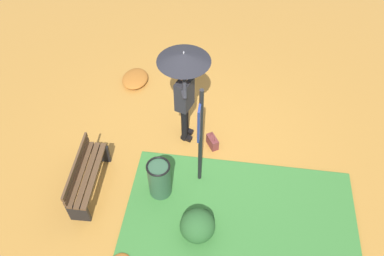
{
  "coord_description": "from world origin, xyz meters",
  "views": [
    {
      "loc": [
        -4.81,
        -0.64,
        6.11
      ],
      "look_at": [
        -0.28,
        -0.03,
        0.85
      ],
      "focal_mm": 36.06,
      "sensor_mm": 36.0,
      "label": 1
    }
  ],
  "objects_px": {
    "trash_bin": "(160,180)",
    "info_sign_post": "(200,129)",
    "park_bench": "(86,175)",
    "handbag": "(212,142)",
    "person_with_umbrella": "(184,76)"
  },
  "relations": [
    {
      "from": "handbag",
      "to": "park_bench",
      "type": "bearing_deg",
      "value": 121.14
    },
    {
      "from": "handbag",
      "to": "info_sign_post",
      "type": "bearing_deg",
      "value": 168.51
    },
    {
      "from": "info_sign_post",
      "to": "handbag",
      "type": "height_order",
      "value": "info_sign_post"
    },
    {
      "from": "trash_bin",
      "to": "park_bench",
      "type": "bearing_deg",
      "value": 93.46
    },
    {
      "from": "info_sign_post",
      "to": "park_bench",
      "type": "height_order",
      "value": "info_sign_post"
    },
    {
      "from": "handbag",
      "to": "trash_bin",
      "type": "distance_m",
      "value": 1.5
    },
    {
      "from": "trash_bin",
      "to": "info_sign_post",
      "type": "bearing_deg",
      "value": -59.84
    },
    {
      "from": "info_sign_post",
      "to": "park_bench",
      "type": "xyz_separation_m",
      "value": [
        -0.46,
        1.97,
        -1.04
      ]
    },
    {
      "from": "person_with_umbrella",
      "to": "handbag",
      "type": "relative_size",
      "value": 5.53
    },
    {
      "from": "info_sign_post",
      "to": "handbag",
      "type": "relative_size",
      "value": 6.22
    },
    {
      "from": "handbag",
      "to": "trash_bin",
      "type": "relative_size",
      "value": 0.44
    },
    {
      "from": "handbag",
      "to": "park_bench",
      "type": "height_order",
      "value": "park_bench"
    },
    {
      "from": "handbag",
      "to": "trash_bin",
      "type": "height_order",
      "value": "trash_bin"
    },
    {
      "from": "person_with_umbrella",
      "to": "trash_bin",
      "type": "height_order",
      "value": "person_with_umbrella"
    },
    {
      "from": "park_bench",
      "to": "handbag",
      "type": "bearing_deg",
      "value": -58.86
    }
  ]
}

